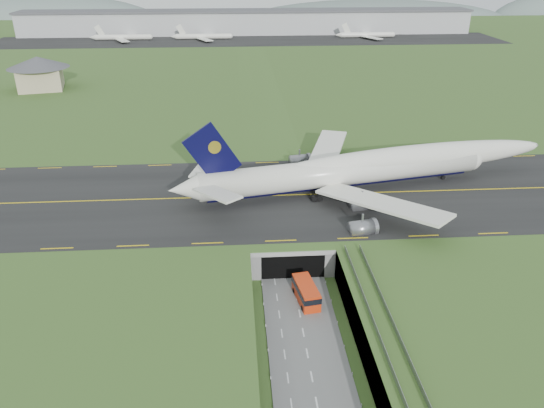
{
  "coord_description": "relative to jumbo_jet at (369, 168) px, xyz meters",
  "views": [
    {
      "loc": [
        -9.92,
        -76.39,
        56.12
      ],
      "look_at": [
        -3.13,
        20.0,
        10.21
      ],
      "focal_mm": 35.0,
      "sensor_mm": 36.0,
      "label": 1
    }
  ],
  "objects": [
    {
      "name": "cargo_terminal",
      "position": [
        -20.52,
        263.96,
        2.64
      ],
      "size": [
        320.0,
        67.0,
        15.6
      ],
      "color": "#B2B2B2",
      "rests_on": "ground"
    },
    {
      "name": "ground",
      "position": [
        -20.42,
        -35.45,
        -11.32
      ],
      "size": [
        900.0,
        900.0,
        0.0
      ],
      "primitive_type": "plane",
      "color": "#3B5622",
      "rests_on": "ground"
    },
    {
      "name": "jumbo_jet",
      "position": [
        0.0,
        0.0,
        0.0
      ],
      "size": [
        91.37,
        58.55,
        19.78
      ],
      "rotation": [
        0.0,
        0.0,
        0.2
      ],
      "color": "white",
      "rests_on": "ground"
    },
    {
      "name": "airfield_deck",
      "position": [
        -20.42,
        -35.45,
        -8.32
      ],
      "size": [
        800.0,
        800.0,
        6.0
      ],
      "primitive_type": "cube",
      "color": "gray",
      "rests_on": "ground"
    },
    {
      "name": "distant_hills",
      "position": [
        43.96,
        394.55,
        -15.32
      ],
      "size": [
        700.0,
        91.0,
        60.0
      ],
      "color": "slate",
      "rests_on": "ground"
    },
    {
      "name": "service_building",
      "position": [
        -108.33,
        108.4,
        2.39
      ],
      "size": [
        28.37,
        28.37,
        13.01
      ],
      "rotation": [
        0.0,
        0.0,
        0.21
      ],
      "color": "tan",
      "rests_on": "ground"
    },
    {
      "name": "tunnel_portal",
      "position": [
        -20.42,
        -18.74,
        -7.98
      ],
      "size": [
        17.0,
        22.3,
        6.0
      ],
      "color": "gray",
      "rests_on": "ground"
    },
    {
      "name": "shuttle_tram",
      "position": [
        -18.86,
        -34.63,
        -9.48
      ],
      "size": [
        4.4,
        8.64,
        3.35
      ],
      "rotation": [
        0.0,
        0.0,
        0.16
      ],
      "color": "red",
      "rests_on": "ground"
    },
    {
      "name": "taxiway",
      "position": [
        -20.42,
        -2.45,
        -5.23
      ],
      "size": [
        800.0,
        44.0,
        0.18
      ],
      "primitive_type": "cube",
      "color": "black",
      "rests_on": "airfield_deck"
    },
    {
      "name": "guideway",
      "position": [
        -9.42,
        -54.56,
        -5.99
      ],
      "size": [
        3.0,
        53.0,
        7.05
      ],
      "color": "#A8A8A3",
      "rests_on": "ground"
    },
    {
      "name": "trench_road",
      "position": [
        -20.42,
        -42.95,
        -11.22
      ],
      "size": [
        12.0,
        75.0,
        0.2
      ],
      "primitive_type": "cube",
      "color": "slate",
      "rests_on": "ground"
    }
  ]
}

